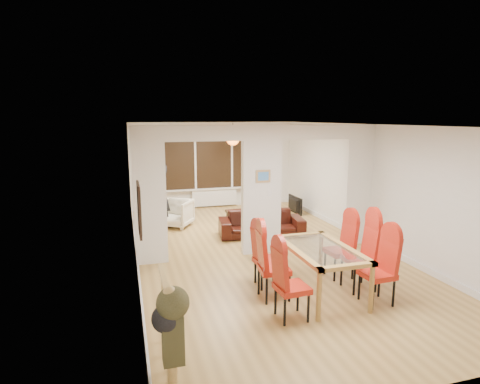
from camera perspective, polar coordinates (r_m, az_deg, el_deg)
name	(u,v)px	position (r m, az deg, el deg)	size (l,w,h in m)	color
floor	(261,252)	(8.40, 2.97, -8.50)	(5.00, 9.00, 0.01)	#AF8746
room_walls	(261,190)	(8.07, 3.05, 0.25)	(5.00, 9.00, 2.60)	silver
divider_wall	(261,190)	(8.07, 3.05, 0.25)	(5.00, 0.18, 2.60)	white
bay_window_blinds	(214,159)	(12.28, -3.77, 4.75)	(3.00, 0.08, 1.80)	black
radiator	(214,197)	(12.42, -3.66, -0.78)	(1.40, 0.08, 0.50)	white
pendant_light	(233,139)	(11.20, -1.03, 7.55)	(0.36, 0.36, 0.36)	orange
stair_newel	(166,313)	(4.84, -10.47, -16.61)	(0.40, 1.20, 1.10)	tan
wall_poster	(139,209)	(5.22, -14.15, -2.42)	(0.04, 0.52, 0.67)	gray
pillar_photo	(263,176)	(7.93, 3.31, 2.27)	(0.30, 0.03, 0.25)	#4C8CD8
dining_table	(320,271)	(6.50, 11.30, -10.94)	(0.92, 1.63, 0.77)	#AA813F
dining_chair_la	(292,282)	(5.65, 7.42, -12.60)	(0.42, 0.42, 1.06)	#B32112
dining_chair_lb	(274,263)	(6.21, 4.88, -10.09)	(0.45, 0.45, 1.11)	#B32112
dining_chair_lc	(268,256)	(6.66, 4.00, -9.10)	(0.40, 0.40, 1.01)	#B32112
dining_chair_ra	(377,269)	(6.37, 18.96, -10.31)	(0.43, 0.43, 1.08)	#B32112
dining_chair_rb	(359,254)	(6.77, 16.63, -8.49)	(0.47, 0.47, 1.17)	#B32112
dining_chair_rc	(339,247)	(7.21, 13.96, -7.64)	(0.42, 0.42, 1.06)	#B32112
sofa	(261,223)	(9.46, 3.07, -4.48)	(1.97, 0.77, 0.58)	black
armchair	(176,213)	(10.31, -9.14, -3.00)	(0.74, 0.76, 0.69)	beige
person	(161,196)	(10.21, -11.11, -0.59)	(0.38, 0.58, 1.60)	black
television	(292,205)	(11.72, 7.46, -1.81)	(0.11, 0.85, 0.49)	black
coffee_table	(247,215)	(10.92, 1.04, -3.27)	(1.11, 0.56, 0.26)	#312011
bottle	(253,204)	(10.98, 1.81, -1.77)	(0.07, 0.07, 0.28)	#143F19
bowl	(250,210)	(10.82, 1.49, -2.58)	(0.20, 0.20, 0.05)	#312011
shoes	(261,258)	(7.91, 3.02, -9.36)	(0.23, 0.25, 0.10)	black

